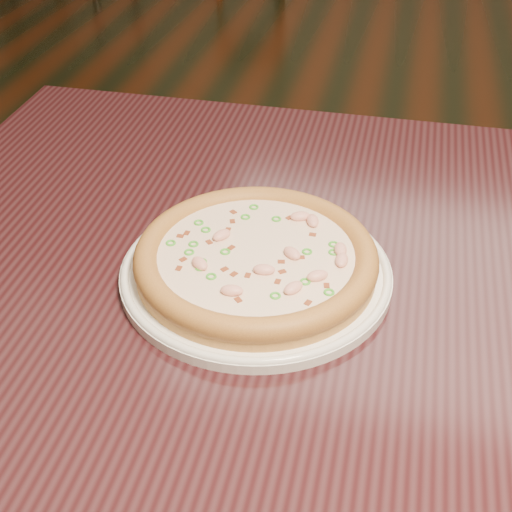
# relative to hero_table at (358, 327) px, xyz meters

# --- Properties ---
(ground) EXTENTS (9.00, 9.00, 0.00)m
(ground) POSITION_rel_hero_table_xyz_m (-0.02, 0.19, -0.65)
(ground) COLOR black
(hero_table) EXTENTS (1.20, 0.80, 0.75)m
(hero_table) POSITION_rel_hero_table_xyz_m (0.00, 0.00, 0.00)
(hero_table) COLOR black
(hero_table) RESTS_ON ground
(plate) EXTENTS (0.31, 0.31, 0.02)m
(plate) POSITION_rel_hero_table_xyz_m (-0.12, -0.05, 0.11)
(plate) COLOR white
(plate) RESTS_ON hero_table
(pizza) EXTENTS (0.27, 0.27, 0.03)m
(pizza) POSITION_rel_hero_table_xyz_m (-0.12, -0.05, 0.13)
(pizza) COLOR #C28E45
(pizza) RESTS_ON plate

